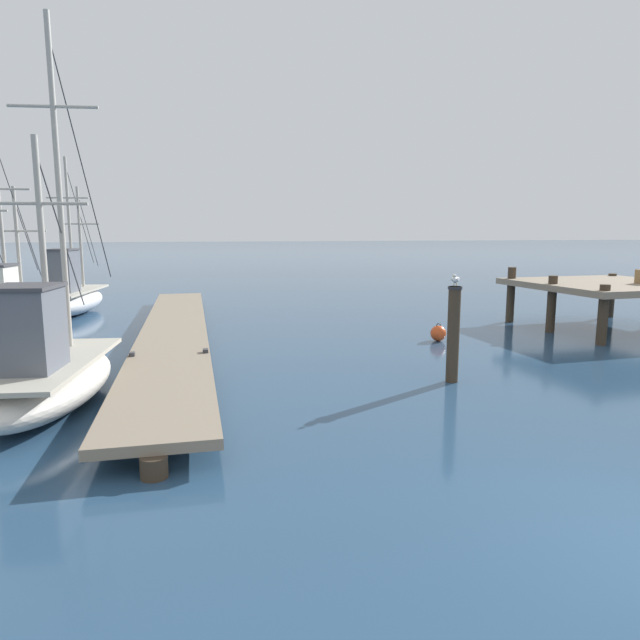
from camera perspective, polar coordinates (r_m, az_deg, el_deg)
floating_dock at (r=16.56m, az=-14.78°, el=-1.03°), size 2.97×18.74×0.53m
fishing_boat_0 at (r=18.58m, az=-29.76°, el=0.20°), size 2.63×5.84×6.07m
fishing_boat_1 at (r=11.07m, az=-26.45°, el=-4.85°), size 2.65×7.01×7.22m
fishing_boat_2 at (r=23.57m, az=-24.27°, el=2.27°), size 2.72×6.15×6.02m
pier_platform at (r=20.50m, az=27.68°, el=3.01°), size 5.20×5.12×1.99m
mooring_piling at (r=12.02m, az=13.57°, el=-1.30°), size 0.30×0.30×2.05m
perched_seagull at (r=11.88m, az=13.78°, el=4.10°), size 0.30×0.31×0.26m
mooring_buoy at (r=16.63m, az=12.09°, el=-1.34°), size 0.46×0.46×0.53m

